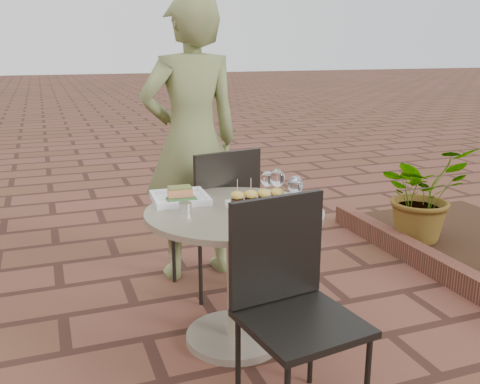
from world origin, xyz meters
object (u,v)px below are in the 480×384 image
object	(u,v)px
plate_tuna	(272,219)
cafe_table	(235,256)
plate_sliders	(257,203)
chair_near	(290,291)
diner	(192,141)
plate_salmon	(180,197)
chair_far	(219,210)

from	to	relation	value
plate_tuna	cafe_table	bearing A→B (deg)	113.46
cafe_table	plate_sliders	distance (m)	0.31
chair_near	plate_sliders	bearing A→B (deg)	74.41
chair_near	diner	xyz separation A→B (m)	(0.01, 1.53, 0.37)
diner	cafe_table	bearing A→B (deg)	83.23
chair_near	plate_salmon	bearing A→B (deg)	98.20
chair_near	plate_salmon	distance (m)	0.90
chair_far	plate_sliders	bearing A→B (deg)	77.42
plate_salmon	plate_tuna	bearing A→B (deg)	-56.62
chair_near	plate_tuna	bearing A→B (deg)	70.67
cafe_table	plate_tuna	bearing A→B (deg)	-66.54
diner	plate_sliders	distance (m)	1.01
plate_salmon	plate_sliders	world-z (taller)	plate_sliders
cafe_table	chair_near	world-z (taller)	chair_near
chair_near	plate_tuna	distance (m)	0.42
chair_near	plate_salmon	world-z (taller)	chair_near
plate_tuna	diner	bearing A→B (deg)	93.11
plate_salmon	chair_near	bearing A→B (deg)	-73.91
chair_far	plate_tuna	bearing A→B (deg)	77.68
plate_salmon	cafe_table	bearing A→B (deg)	-49.01
plate_salmon	plate_tuna	xyz separation A→B (m)	(0.32, -0.48, -0.01)
cafe_table	plate_salmon	bearing A→B (deg)	130.99
cafe_table	plate_sliders	bearing A→B (deg)	-30.08
chair_far	plate_salmon	xyz separation A→B (m)	(-0.33, -0.34, 0.20)
chair_near	plate_sliders	distance (m)	0.59
cafe_table	plate_tuna	size ratio (longest dim) A/B	4.11
diner	plate_tuna	bearing A→B (deg)	88.65
plate_sliders	chair_far	bearing A→B (deg)	89.05
chair_near	plate_sliders	xyz separation A→B (m)	(0.07, 0.54, 0.22)
cafe_table	diner	size ratio (longest dim) A/B	0.49
diner	plate_sliders	bearing A→B (deg)	89.15
cafe_table	chair_far	bearing A→B (deg)	79.28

